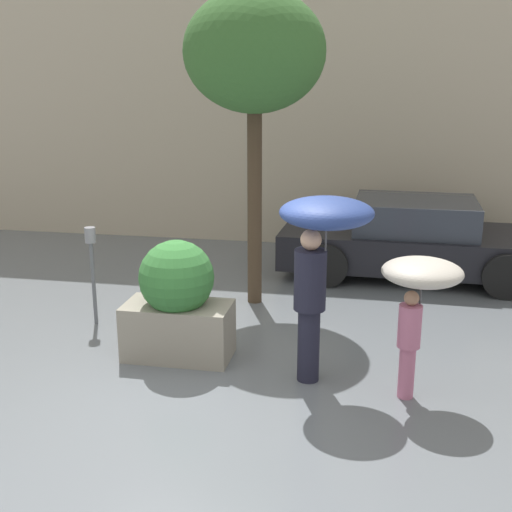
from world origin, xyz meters
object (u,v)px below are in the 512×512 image
parked_car_near (414,240)px  parking_meter (92,255)px  person_child (419,286)px  planter_box (177,301)px  street_tree (254,55)px  person_adult (321,241)px

parked_car_near → parking_meter: 5.19m
person_child → parking_meter: person_child is taller
planter_box → street_tree: 3.47m
planter_box → parking_meter: 1.63m
planter_box → parking_meter: planter_box is taller
street_tree → planter_box: bearing=-104.2°
person_adult → person_child: bearing=-3.5°
person_adult → parking_meter: 3.30m
parked_car_near → person_child: bearing=179.4°
planter_box → person_child: 2.72m
parked_car_near → parking_meter: size_ratio=3.29×
parked_car_near → street_tree: bearing=129.4°
person_adult → parked_car_near: 4.41m
planter_box → street_tree: (0.51, 2.04, 2.76)m
planter_box → parking_meter: bearing=150.1°
planter_box → parked_car_near: planter_box is taller
person_adult → parked_car_near: (1.17, 4.14, -0.96)m
parking_meter → person_child: bearing=-17.6°
person_child → parked_car_near: (0.19, 4.29, -0.59)m
street_tree → person_child: bearing=-49.9°
person_adult → person_child: 1.07m
parked_car_near → planter_box: bearing=145.4°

